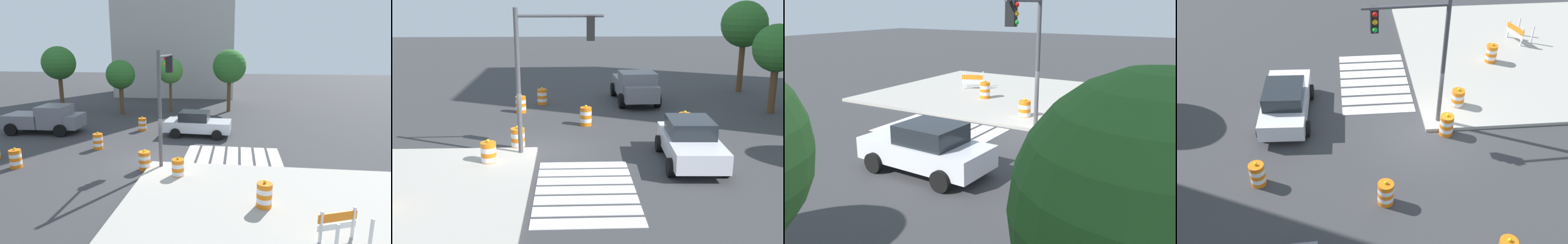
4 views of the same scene
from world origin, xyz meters
TOP-DOWN VIEW (x-y plane):
  - ground_plane at (0.00, 0.00)m, footprint 120.00×120.00m
  - crosswalk_stripes at (4.00, 1.80)m, footprint 5.10×3.20m
  - sports_car at (1.57, 5.78)m, footprint 4.37×2.28m
  - pickup_truck at (-8.74, 5.21)m, footprint 5.23×2.52m
  - traffic_barrel_near_corner at (1.63, -1.66)m, footprint 0.56×0.56m
  - traffic_barrel_crosswalk_end at (-3.77, 2.09)m, footprint 0.56×0.56m
  - traffic_barrel_median_near at (-0.16, -0.79)m, footprint 0.56×0.56m
  - traffic_barrel_median_far at (-2.45, 6.59)m, footprint 0.56×0.56m
  - traffic_barrel_far_curb at (-8.48, -0.30)m, footprint 0.56×0.56m
  - traffic_barrel_lane_center at (-6.49, -1.33)m, footprint 0.56×0.56m
  - traffic_light_pole at (0.55, 0.54)m, footprint 0.47×3.29m
  - street_tree_streetside_near at (-5.94, 12.20)m, footprint 2.52×2.52m
  - street_tree_corner_lot at (-11.79, 12.61)m, footprint 2.96×2.96m

SIDE VIEW (x-z plane):
  - ground_plane at x=0.00m, z-range 0.00..0.00m
  - crosswalk_stripes at x=4.00m, z-range 0.00..0.02m
  - traffic_barrel_near_corner at x=1.63m, z-range -0.06..0.96m
  - traffic_barrel_crosswalk_end at x=-3.77m, z-range -0.06..0.96m
  - traffic_barrel_median_near at x=-0.16m, z-range -0.06..0.96m
  - traffic_barrel_median_far at x=-2.45m, z-range -0.06..0.96m
  - traffic_barrel_far_curb at x=-8.48m, z-range -0.06..0.96m
  - traffic_barrel_lane_center at x=-6.49m, z-range -0.06..0.96m
  - sports_car at x=1.57m, z-range 0.00..1.63m
  - pickup_truck at x=-8.74m, z-range 0.01..1.93m
  - street_tree_streetside_near at x=-5.94m, z-range 1.06..5.81m
  - traffic_light_pole at x=0.55m, z-range 1.16..6.66m
  - street_tree_corner_lot at x=-11.79m, z-range 1.42..7.33m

